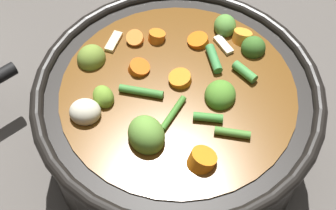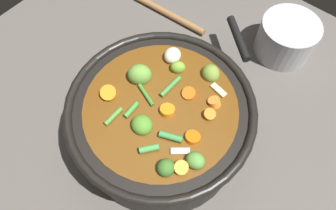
% 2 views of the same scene
% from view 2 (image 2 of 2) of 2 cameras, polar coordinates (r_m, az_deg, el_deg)
% --- Properties ---
extents(ground_plane, '(1.10, 1.10, 0.00)m').
position_cam_2_polar(ground_plane, '(0.64, -1.15, -6.00)').
color(ground_plane, '#514C47').
extents(cooking_pot, '(0.33, 0.33, 0.16)m').
position_cam_2_polar(cooking_pot, '(0.57, -1.27, -3.15)').
color(cooking_pot, black).
rests_on(cooking_pot, ground_plane).
extents(small_saucepan, '(0.21, 0.20, 0.09)m').
position_cam_2_polar(small_saucepan, '(0.78, 21.01, 11.60)').
color(small_saucepan, '#ADADB2').
rests_on(small_saucepan, ground_plane).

